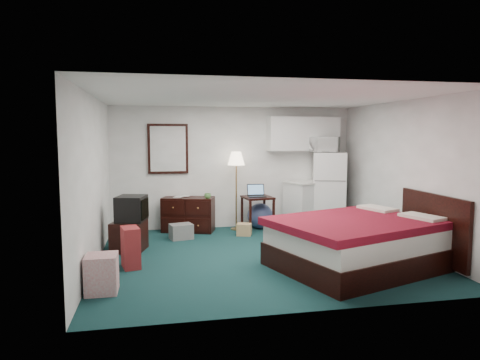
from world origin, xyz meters
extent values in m
cube|color=black|center=(0.00, 0.00, 0.00)|extent=(5.00, 4.50, 0.01)
cube|color=silver|center=(0.00, 0.00, 2.50)|extent=(5.00, 4.50, 0.01)
cube|color=silver|center=(0.00, 2.25, 1.25)|extent=(5.00, 0.01, 2.50)
cube|color=silver|center=(0.00, -2.25, 1.25)|extent=(5.00, 0.01, 2.50)
cube|color=silver|center=(-2.50, 0.00, 1.25)|extent=(0.01, 4.50, 2.50)
cube|color=silver|center=(2.50, 0.00, 1.25)|extent=(0.01, 4.50, 2.50)
sphere|color=#3A4879|center=(0.50, 1.96, 0.26)|extent=(0.66, 0.66, 0.52)
imported|color=white|center=(1.83, 1.82, 1.77)|extent=(0.66, 0.57, 0.39)
imported|color=#A08350|center=(-1.24, 2.04, 0.80)|extent=(0.16, 0.08, 0.23)
imported|color=#A08350|center=(-1.09, 2.13, 0.80)|extent=(0.16, 0.08, 0.22)
imported|color=#4F8540|center=(-0.62, 1.73, 0.75)|extent=(0.16, 0.15, 0.13)
camera|label=1|loc=(-1.62, -6.50, 1.91)|focal=32.00mm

